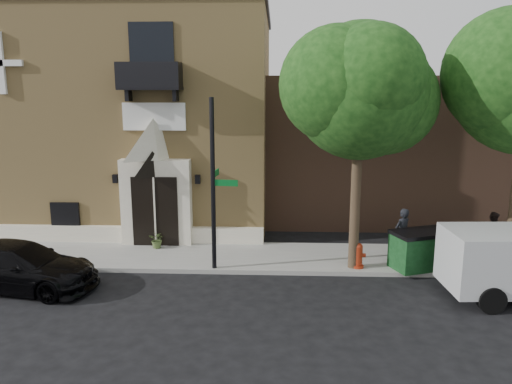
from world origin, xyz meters
The scene contains 12 objects.
ground centered at (0.00, 0.00, 0.00)m, with size 120.00×120.00×0.00m, color black.
sidewalk centered at (1.00, 1.50, 0.07)m, with size 42.00×3.00×0.15m, color gray.
church centered at (-2.99, 7.95, 4.63)m, with size 12.20×11.01×9.30m.
neighbour_building centered at (12.00, 9.00, 3.20)m, with size 18.00×8.00×6.40m, color brown.
street_tree_left centered at (6.03, 0.35, 5.87)m, with size 4.97×4.38×7.77m.
black_sedan centered at (-4.22, -1.37, 0.70)m, with size 1.95×4.80×1.39m, color black.
street_sign centered at (1.49, 0.22, 2.92)m, with size 0.87×0.91×5.50m.
fire_hydrant centered at (6.16, 0.42, 0.56)m, with size 0.48×0.38×0.84m.
dumpster centered at (8.20, 0.50, 0.78)m, with size 2.16×1.68×1.24m.
planter centered at (-0.88, 2.16, 0.47)m, with size 0.57×0.50×0.64m, color #4B602E.
pedestrian_near centered at (7.81, 1.50, 1.02)m, with size 0.63×0.42×1.74m, color black.
pedestrian_far centered at (11.16, 2.15, 0.90)m, with size 0.73×0.57×1.49m, color black.
Camera 1 is at (3.48, -15.20, 5.94)m, focal length 35.00 mm.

